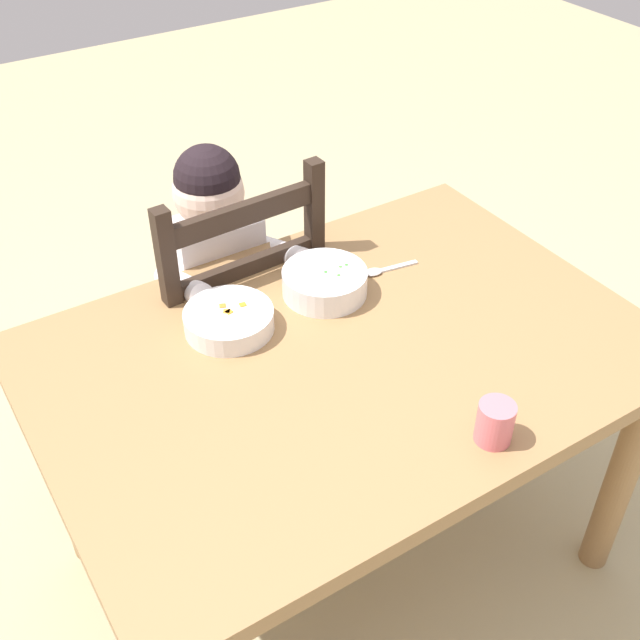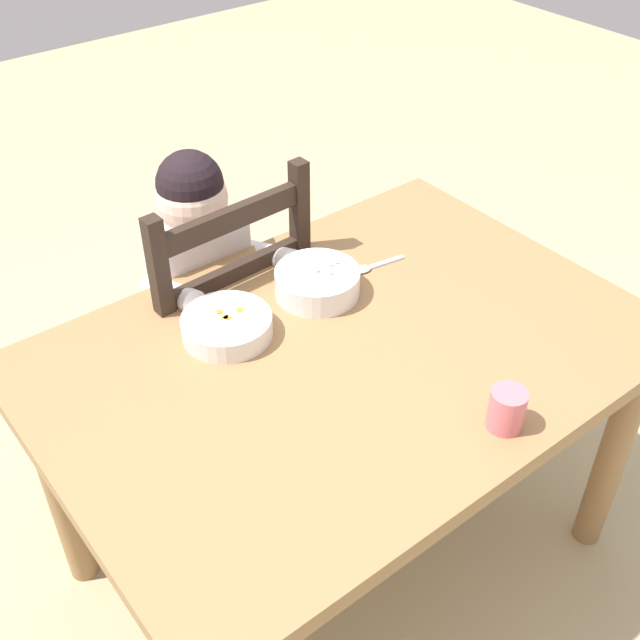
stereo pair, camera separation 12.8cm
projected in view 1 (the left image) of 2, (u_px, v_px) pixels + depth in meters
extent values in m
plane|color=tan|center=(339.00, 553.00, 2.05)|extent=(8.00, 8.00, 0.00)
cube|color=olive|center=(345.00, 357.00, 1.62)|extent=(1.25, 0.87, 0.04)
cylinder|color=olive|center=(623.00, 473.00, 1.83)|extent=(0.07, 0.07, 0.66)
cylinder|color=olive|center=(63.00, 465.00, 1.85)|extent=(0.07, 0.07, 0.66)
cylinder|color=olive|center=(429.00, 312.00, 2.31)|extent=(0.07, 0.07, 0.66)
cube|color=#2D2118|center=(217.00, 321.00, 2.11)|extent=(0.44, 0.44, 0.02)
cube|color=#2D2118|center=(247.00, 324.00, 2.45)|extent=(0.04, 0.04, 0.42)
cube|color=#2D2118|center=(134.00, 370.00, 2.29)|extent=(0.04, 0.04, 0.42)
cube|color=#2D2118|center=(315.00, 394.00, 2.21)|extent=(0.04, 0.04, 0.42)
cube|color=#2D2118|center=(195.00, 451.00, 2.04)|extent=(0.04, 0.04, 0.42)
cube|color=#2D2118|center=(315.00, 252.00, 1.91)|extent=(0.04, 0.04, 0.49)
cube|color=#2D2118|center=(173.00, 306.00, 1.74)|extent=(0.04, 0.04, 0.49)
cube|color=#2D2118|center=(243.00, 214.00, 1.72)|extent=(0.36, 0.04, 0.05)
cube|color=#2D2118|center=(247.00, 269.00, 1.81)|extent=(0.36, 0.04, 0.05)
cube|color=white|center=(217.00, 275.00, 1.98)|extent=(0.22, 0.14, 0.32)
sphere|color=beige|center=(208.00, 192.00, 1.84)|extent=(0.17, 0.17, 0.17)
sphere|color=black|center=(207.00, 178.00, 1.81)|extent=(0.16, 0.16, 0.16)
cylinder|color=#3F4C72|center=(230.00, 419.00, 2.12)|extent=(0.07, 0.07, 0.44)
cylinder|color=#3F4C72|center=(265.00, 403.00, 2.17)|extent=(0.07, 0.07, 0.44)
cylinder|color=white|center=(183.00, 285.00, 1.81)|extent=(0.06, 0.24, 0.13)
cylinder|color=white|center=(280.00, 252.00, 1.92)|extent=(0.06, 0.24, 0.13)
cylinder|color=white|center=(325.00, 282.00, 1.74)|extent=(0.19, 0.19, 0.06)
cylinder|color=white|center=(325.00, 292.00, 1.76)|extent=(0.09, 0.09, 0.01)
cylinder|color=green|center=(325.00, 279.00, 1.74)|extent=(0.16, 0.16, 0.03)
sphere|color=#479635|center=(340.00, 268.00, 1.74)|extent=(0.01, 0.01, 0.01)
sphere|color=green|center=(326.00, 274.00, 1.73)|extent=(0.01, 0.01, 0.01)
sphere|color=#418A31|center=(339.00, 277.00, 1.72)|extent=(0.01, 0.01, 0.01)
sphere|color=green|center=(346.00, 266.00, 1.75)|extent=(0.01, 0.01, 0.01)
cylinder|color=white|center=(229.00, 320.00, 1.65)|extent=(0.19, 0.19, 0.05)
cylinder|color=white|center=(230.00, 328.00, 1.66)|extent=(0.09, 0.09, 0.01)
cylinder|color=orange|center=(229.00, 318.00, 1.64)|extent=(0.16, 0.16, 0.03)
cube|color=orange|center=(243.00, 306.00, 1.65)|extent=(0.02, 0.02, 0.01)
cube|color=orange|center=(229.00, 313.00, 1.63)|extent=(0.02, 0.02, 0.01)
cube|color=orange|center=(223.00, 307.00, 1.65)|extent=(0.02, 0.02, 0.01)
cube|color=orange|center=(227.00, 313.00, 1.64)|extent=(0.02, 0.02, 0.01)
cube|color=silver|center=(399.00, 266.00, 1.84)|extent=(0.10, 0.03, 0.00)
ellipsoid|color=silver|center=(373.00, 272.00, 1.82)|extent=(0.05, 0.04, 0.01)
cylinder|color=#DE6B76|center=(495.00, 423.00, 1.39)|extent=(0.07, 0.07, 0.08)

